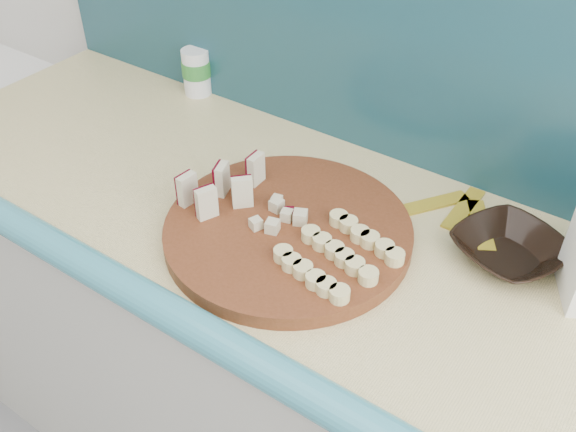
# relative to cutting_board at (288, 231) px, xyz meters

# --- Properties ---
(kitchen_counter) EXTENTS (2.20, 0.63, 0.91)m
(kitchen_counter) POSITION_rel_cutting_board_xyz_m (0.22, 0.05, -0.47)
(kitchen_counter) COLOR beige
(kitchen_counter) RESTS_ON ground
(backsplash) EXTENTS (2.20, 0.02, 0.50)m
(backsplash) POSITION_rel_cutting_board_xyz_m (0.22, 0.34, 0.24)
(backsplash) COLOR teal
(backsplash) RESTS_ON kitchen_counter
(cutting_board) EXTENTS (0.51, 0.51, 0.03)m
(cutting_board) POSITION_rel_cutting_board_xyz_m (0.00, 0.00, 0.00)
(cutting_board) COLOR #4E2410
(cutting_board) RESTS_ON kitchen_counter
(apple_wedges) EXTENTS (0.11, 0.17, 0.06)m
(apple_wedges) POSITION_rel_cutting_board_xyz_m (-0.14, -0.01, 0.04)
(apple_wedges) COLOR beige
(apple_wedges) RESTS_ON cutting_board
(apple_chunks) EXTENTS (0.06, 0.07, 0.02)m
(apple_chunks) POSITION_rel_cutting_board_xyz_m (-0.03, 0.01, 0.02)
(apple_chunks) COLOR beige
(apple_chunks) RESTS_ON cutting_board
(banana_slices) EXTENTS (0.19, 0.19, 0.02)m
(banana_slices) POSITION_rel_cutting_board_xyz_m (0.12, -0.02, 0.02)
(banana_slices) COLOR #DBCC86
(banana_slices) RESTS_ON cutting_board
(brown_bowl) EXTENTS (0.23, 0.23, 0.04)m
(brown_bowl) POSITION_rel_cutting_board_xyz_m (0.33, 0.16, 0.01)
(brown_bowl) COLOR black
(brown_bowl) RESTS_ON kitchen_counter
(canister) EXTENTS (0.07, 0.07, 0.11)m
(canister) POSITION_rel_cutting_board_xyz_m (-0.48, 0.31, 0.04)
(canister) COLOR white
(canister) RESTS_ON kitchen_counter
(banana_peel) EXTENTS (0.20, 0.16, 0.01)m
(banana_peel) POSITION_rel_cutting_board_xyz_m (0.22, 0.23, -0.01)
(banana_peel) COLOR gold
(banana_peel) RESTS_ON kitchen_counter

